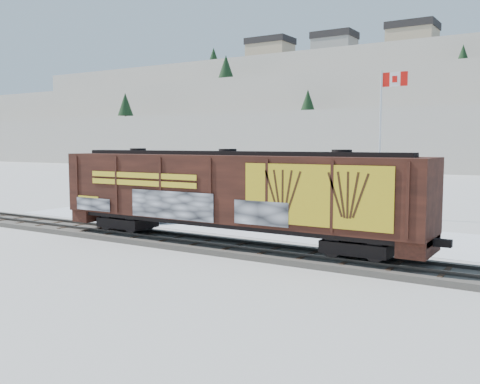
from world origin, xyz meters
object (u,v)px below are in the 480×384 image
Objects in this scene: car_white at (248,214)px; car_dark at (339,221)px; car_silver at (149,209)px; flagpole at (381,165)px; hopper_railcar at (228,191)px.

car_white is 1.05× the size of car_dark.
car_silver is 0.96× the size of car_white.
flagpole is 2.34× the size of car_silver.
flagpole reaches higher than hopper_railcar.
hopper_railcar is 8.09m from car_white.
car_dark is (-0.08, -7.78, -3.17)m from flagpole.
flagpole is 2.26× the size of car_white.
car_white is at bearing 113.64° from hopper_railcar.
flagpole is 16.89m from car_silver.
flagpole is at bearing 9.57° from car_dark.
car_white is at bearing 107.63° from car_dark.
flagpole reaches higher than car_dark.
car_dark is at bearing -90.61° from flagpole.
flagpole is 8.40m from car_dark.
car_white is (-6.00, -8.55, -3.05)m from flagpole.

